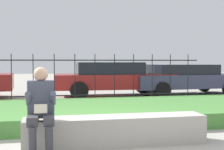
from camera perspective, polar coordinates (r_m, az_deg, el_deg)
The scene contains 7 objects.
ground_plane at distance 5.10m, azimuth -2.22°, elevation -12.76°, with size 60.00×60.00×0.00m, color #A8A399.
stone_bench at distance 5.10m, azimuth 0.74°, elevation -10.39°, with size 2.92×0.50×0.46m.
person_seated_reader at distance 4.62m, azimuth -12.87°, elevation -5.70°, with size 0.42×0.73×1.26m.
grass_berm at distance 7.28m, azimuth -5.19°, elevation -6.88°, with size 10.00×3.16×0.32m.
iron_fence at distance 9.52m, azimuth -6.80°, elevation -0.65°, with size 8.00×0.03×1.57m.
car_parked_right at distance 12.92m, azimuth 13.14°, elevation -0.57°, with size 4.76×2.26×1.22m.
car_parked_center at distance 11.90m, azimuth 0.13°, elevation -0.55°, with size 4.51×1.91×1.31m.
Camera 1 is at (-0.81, -4.85, 1.34)m, focal length 50.00 mm.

